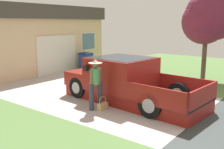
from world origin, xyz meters
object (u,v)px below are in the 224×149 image
object	(u,v)px
handbag	(103,106)
house_with_garage	(13,38)
pickup_truck	(124,81)
person_with_hat	(96,82)
wheeled_trash_bin	(86,61)
front_yard_tree	(210,16)

from	to	relation	value
handbag	house_with_garage	size ratio (longest dim) A/B	0.05
pickup_truck	person_with_hat	world-z (taller)	person_with_hat
pickup_truck	handbag	bearing A→B (deg)	-172.60
wheeled_trash_bin	pickup_truck	bearing A→B (deg)	-124.30
house_with_garage	handbag	bearing A→B (deg)	-106.34
pickup_truck	front_yard_tree	xyz separation A→B (m)	(5.40, -1.29, 2.44)
person_with_hat	house_with_garage	size ratio (longest dim) A/B	0.18
handbag	house_with_garage	world-z (taller)	house_with_garage
house_with_garage	wheeled_trash_bin	bearing A→B (deg)	-61.97
pickup_truck	house_with_garage	distance (m)	9.61
front_yard_tree	pickup_truck	bearing A→B (deg)	166.54
pickup_truck	handbag	xyz separation A→B (m)	(-1.33, -0.07, -0.58)
handbag	wheeled_trash_bin	world-z (taller)	wheeled_trash_bin
house_with_garage	front_yard_tree	bearing A→B (deg)	-69.79
handbag	person_with_hat	bearing A→B (deg)	111.22
person_with_hat	handbag	world-z (taller)	person_with_hat
pickup_truck	wheeled_trash_bin	xyz separation A→B (m)	(3.63, 5.33, -0.13)
handbag	wheeled_trash_bin	xyz separation A→B (m)	(4.96, 5.40, 0.45)
handbag	pickup_truck	bearing A→B (deg)	3.00
house_with_garage	pickup_truck	bearing A→B (deg)	-98.78
front_yard_tree	handbag	bearing A→B (deg)	169.70
person_with_hat	handbag	distance (m)	0.84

